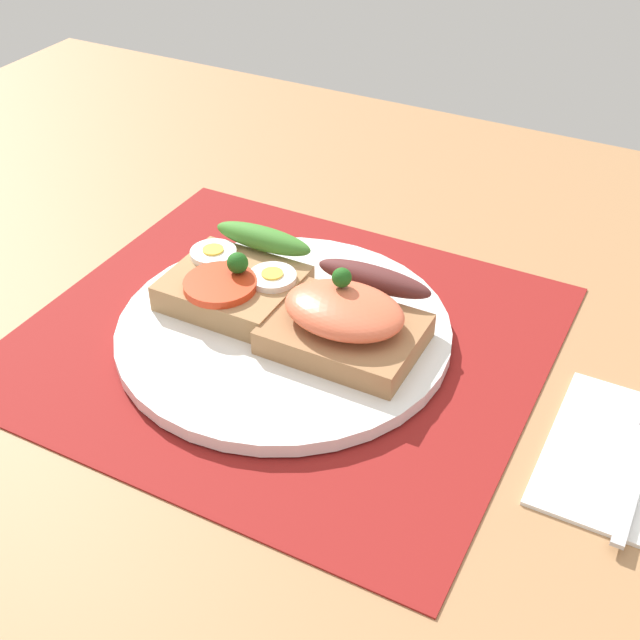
# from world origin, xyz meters

# --- Properties ---
(ground_plane) EXTENTS (1.20, 0.90, 0.03)m
(ground_plane) POSITION_xyz_m (0.00, 0.00, -0.02)
(ground_plane) COLOR #A37349
(placemat) EXTENTS (0.37, 0.34, 0.00)m
(placemat) POSITION_xyz_m (0.00, 0.00, 0.00)
(placemat) COLOR maroon
(placemat) RESTS_ON ground_plane
(plate) EXTENTS (0.25, 0.25, 0.01)m
(plate) POSITION_xyz_m (0.00, 0.00, 0.01)
(plate) COLOR white
(plate) RESTS_ON placemat
(sandwich_egg_tomato) EXTENTS (0.10, 0.10, 0.04)m
(sandwich_egg_tomato) POSITION_xyz_m (-0.05, 0.02, 0.03)
(sandwich_egg_tomato) COLOR #A77D51
(sandwich_egg_tomato) RESTS_ON plate
(sandwich_salmon) EXTENTS (0.11, 0.09, 0.06)m
(sandwich_salmon) POSITION_xyz_m (0.05, 0.01, 0.03)
(sandwich_salmon) COLOR #A27249
(sandwich_salmon) RESTS_ON plate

